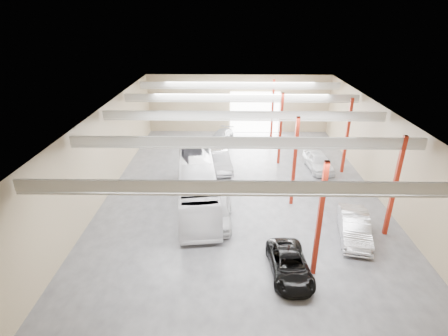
{
  "coord_description": "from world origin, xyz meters",
  "views": [
    {
      "loc": [
        -1.05,
        -25.98,
        13.74
      ],
      "look_at": [
        -1.48,
        -0.22,
        2.2
      ],
      "focal_mm": 28.0,
      "sensor_mm": 36.0,
      "label": 1
    }
  ],
  "objects_px": {
    "car_right_near": "(354,227)",
    "car_right_far": "(318,161)",
    "car_row_a": "(217,211)",
    "car_row_b": "(219,161)",
    "black_sedan": "(289,265)",
    "coach_bus": "(197,185)",
    "car_row_c": "(221,137)"
  },
  "relations": [
    {
      "from": "car_right_far",
      "to": "car_right_near",
      "type": "bearing_deg",
      "value": -96.67
    },
    {
      "from": "car_right_near",
      "to": "car_right_far",
      "type": "height_order",
      "value": "car_right_near"
    },
    {
      "from": "car_row_a",
      "to": "car_row_c",
      "type": "xyz_separation_m",
      "value": [
        -0.12,
        16.68,
        -0.19
      ]
    },
    {
      "from": "coach_bus",
      "to": "car_right_far",
      "type": "xyz_separation_m",
      "value": [
        10.87,
        6.77,
        -0.8
      ]
    },
    {
      "from": "car_row_c",
      "to": "car_right_near",
      "type": "height_order",
      "value": "car_right_near"
    },
    {
      "from": "car_row_b",
      "to": "black_sedan",
      "type": "bearing_deg",
      "value": -84.88
    },
    {
      "from": "car_row_b",
      "to": "car_right_near",
      "type": "bearing_deg",
      "value": -61.68
    },
    {
      "from": "car_right_far",
      "to": "car_row_a",
      "type": "bearing_deg",
      "value": -140.64
    },
    {
      "from": "car_row_a",
      "to": "car_row_b",
      "type": "distance_m",
      "value": 9.18
    },
    {
      "from": "car_row_a",
      "to": "car_right_near",
      "type": "distance_m",
      "value": 9.26
    },
    {
      "from": "black_sedan",
      "to": "car_right_near",
      "type": "xyz_separation_m",
      "value": [
        4.8,
        3.62,
        0.18
      ]
    },
    {
      "from": "car_row_c",
      "to": "car_right_far",
      "type": "bearing_deg",
      "value": -19.96
    },
    {
      "from": "coach_bus",
      "to": "car_row_c",
      "type": "height_order",
      "value": "coach_bus"
    },
    {
      "from": "car_right_near",
      "to": "car_right_far",
      "type": "relative_size",
      "value": 1.04
    },
    {
      "from": "car_row_b",
      "to": "car_right_near",
      "type": "xyz_separation_m",
      "value": [
        9.2,
        -10.98,
        -0.01
      ]
    },
    {
      "from": "car_row_b",
      "to": "car_right_far",
      "type": "distance_m",
      "value": 9.37
    },
    {
      "from": "car_row_a",
      "to": "car_row_b",
      "type": "bearing_deg",
      "value": 90.0
    },
    {
      "from": "coach_bus",
      "to": "car_row_a",
      "type": "height_order",
      "value": "coach_bus"
    },
    {
      "from": "car_row_b",
      "to": "car_right_far",
      "type": "height_order",
      "value": "car_row_b"
    },
    {
      "from": "coach_bus",
      "to": "car_row_a",
      "type": "distance_m",
      "value": 3.11
    },
    {
      "from": "car_row_a",
      "to": "car_right_near",
      "type": "relative_size",
      "value": 1.0
    },
    {
      "from": "black_sedan",
      "to": "car_row_b",
      "type": "relative_size",
      "value": 0.91
    },
    {
      "from": "black_sedan",
      "to": "car_right_far",
      "type": "bearing_deg",
      "value": 67.88
    },
    {
      "from": "black_sedan",
      "to": "car_row_a",
      "type": "bearing_deg",
      "value": 124.9
    },
    {
      "from": "black_sedan",
      "to": "car_row_b",
      "type": "distance_m",
      "value": 15.25
    },
    {
      "from": "black_sedan",
      "to": "car_row_c",
      "type": "distance_m",
      "value": 22.53
    },
    {
      "from": "car_right_far",
      "to": "car_row_c",
      "type": "bearing_deg",
      "value": 135.99
    },
    {
      "from": "coach_bus",
      "to": "car_right_far",
      "type": "height_order",
      "value": "coach_bus"
    },
    {
      "from": "car_right_near",
      "to": "car_row_b",
      "type": "bearing_deg",
      "value": 140.99
    },
    {
      "from": "car_row_c",
      "to": "car_right_near",
      "type": "relative_size",
      "value": 0.92
    },
    {
      "from": "black_sedan",
      "to": "car_row_a",
      "type": "distance_m",
      "value": 6.91
    },
    {
      "from": "car_right_near",
      "to": "car_row_a",
      "type": "bearing_deg",
      "value": 179.84
    }
  ]
}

